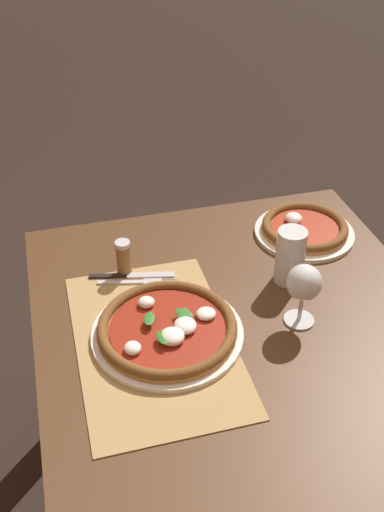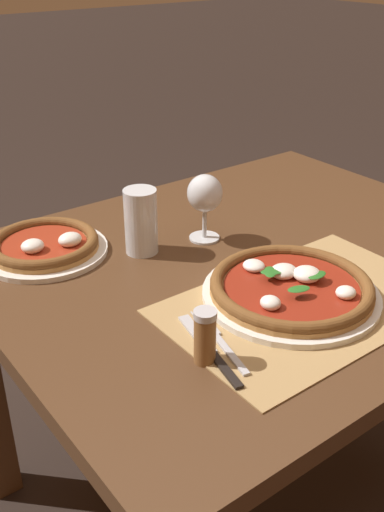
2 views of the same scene
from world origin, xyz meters
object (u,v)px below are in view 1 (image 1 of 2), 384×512
object	(u,v)px
pizza_far	(304,229)
pint_glass	(290,257)
pizza_near	(168,329)
fork	(138,282)
wine_glass	(304,285)
knife	(132,276)
pepper_shaker	(124,258)

from	to	relation	value
pizza_far	pint_glass	world-z (taller)	pint_glass
pizza_near	fork	xyz separation A→B (m)	(-0.20, -0.03, -0.02)
pizza_far	fork	size ratio (longest dim) A/B	1.38
pizza_far	pizza_near	bearing A→B (deg)	-56.95
fork	wine_glass	bearing A→B (deg)	55.51
knife	pepper_shaker	distance (m)	0.05
pint_glass	knife	xyz separation A→B (m)	(-0.11, -0.38, -0.06)
pint_glass	fork	bearing A→B (deg)	-102.22
fork	knife	size ratio (longest dim) A/B	0.93
pizza_near	pepper_shaker	size ratio (longest dim) A/B	3.50
knife	pepper_shaker	xyz separation A→B (m)	(-0.02, -0.02, 0.04)
pepper_shaker	pizza_far	bearing A→B (deg)	95.09
pizza_far	fork	xyz separation A→B (m)	(0.10, -0.48, -0.01)
pepper_shaker	knife	bearing A→B (deg)	36.00
wine_glass	pint_glass	xyz separation A→B (m)	(-0.15, 0.03, -0.04)
pint_glass	pepper_shaker	world-z (taller)	pint_glass
fork	pepper_shaker	size ratio (longest dim) A/B	2.05
pint_glass	pepper_shaker	bearing A→B (deg)	-108.39
pizza_far	knife	bearing A→B (deg)	-82.37
knife	fork	bearing A→B (deg)	19.53
pizza_near	wine_glass	distance (m)	0.32
pint_glass	pepper_shaker	size ratio (longest dim) A/B	1.49
pizza_near	knife	size ratio (longest dim) A/B	1.59
pizza_near	pint_glass	bearing A→B (deg)	109.85
pizza_near	wine_glass	xyz separation A→B (m)	(0.03, 0.30, 0.08)
pizza_near	fork	distance (m)	0.20
pepper_shaker	pint_glass	bearing A→B (deg)	71.61
wine_glass	fork	world-z (taller)	wine_glass
knife	pizza_near	bearing A→B (deg)	9.57
pizza_far	wine_glass	bearing A→B (deg)	-25.18
pint_glass	knife	world-z (taller)	pint_glass
pepper_shaker	wine_glass	bearing A→B (deg)	52.06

